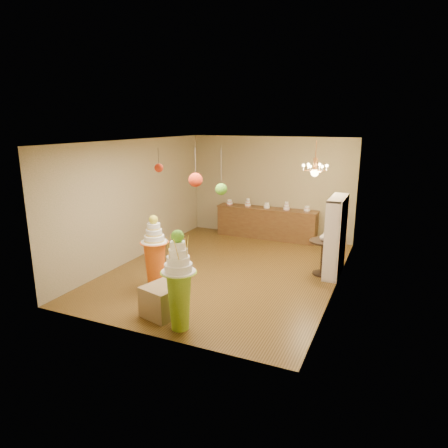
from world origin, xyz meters
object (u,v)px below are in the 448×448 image
at_px(round_table, 323,253).
at_px(pedestal_green, 179,288).
at_px(pedestal_orange, 155,260).
at_px(sideboard, 266,222).

bearing_deg(round_table, pedestal_green, -116.50).
relative_size(pedestal_green, pedestal_orange, 1.08).
relative_size(pedestal_green, round_table, 2.14).
height_order(sideboard, round_table, sideboard).
xyz_separation_m(pedestal_green, pedestal_orange, (-1.23, 1.16, -0.07)).
bearing_deg(sideboard, pedestal_green, -86.42).
relative_size(sideboard, round_table, 3.74).
relative_size(pedestal_orange, round_table, 1.99).
xyz_separation_m(pedestal_green, sideboard, (-0.36, 5.82, -0.27)).
bearing_deg(pedestal_green, sideboard, 93.58).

